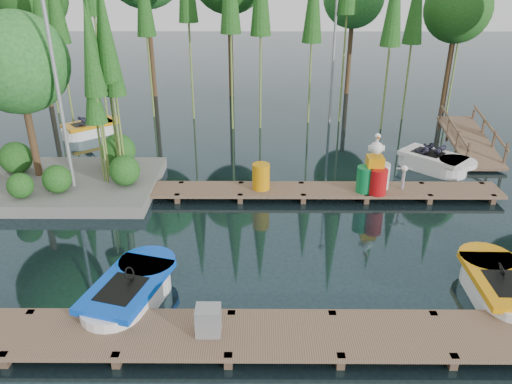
{
  "coord_description": "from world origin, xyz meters",
  "views": [
    {
      "loc": [
        0.57,
        -12.41,
        7.11
      ],
      "look_at": [
        0.5,
        0.5,
        1.1
      ],
      "focal_mm": 35.0,
      "sensor_mm": 36.0,
      "label": 1
    }
  ],
  "objects_px": {
    "yellow_barrel": "(261,176)",
    "utility_cabinet": "(208,320)",
    "boat_yellow_far": "(90,129)",
    "boat_blue": "(130,294)",
    "drum_cluster": "(375,175)",
    "island": "(44,96)"
  },
  "relations": [
    {
      "from": "utility_cabinet",
      "to": "drum_cluster",
      "type": "bearing_deg",
      "value": 55.37
    },
    {
      "from": "utility_cabinet",
      "to": "island",
      "type": "bearing_deg",
      "value": 127.03
    },
    {
      "from": "boat_yellow_far",
      "to": "drum_cluster",
      "type": "relative_size",
      "value": 1.45
    },
    {
      "from": "utility_cabinet",
      "to": "boat_blue",
      "type": "bearing_deg",
      "value": 146.01
    },
    {
      "from": "yellow_barrel",
      "to": "utility_cabinet",
      "type": "bearing_deg",
      "value": -98.73
    },
    {
      "from": "island",
      "to": "utility_cabinet",
      "type": "height_order",
      "value": "island"
    },
    {
      "from": "island",
      "to": "boat_yellow_far",
      "type": "xyz_separation_m",
      "value": [
        -0.67,
        5.61,
        -2.9
      ]
    },
    {
      "from": "yellow_barrel",
      "to": "drum_cluster",
      "type": "distance_m",
      "value": 3.66
    },
    {
      "from": "boat_yellow_far",
      "to": "utility_cabinet",
      "type": "height_order",
      "value": "boat_yellow_far"
    },
    {
      "from": "boat_blue",
      "to": "utility_cabinet",
      "type": "relative_size",
      "value": 5.31
    },
    {
      "from": "boat_blue",
      "to": "yellow_barrel",
      "type": "xyz_separation_m",
      "value": [
        2.98,
        5.71,
        0.44
      ]
    },
    {
      "from": "boat_yellow_far",
      "to": "boat_blue",
      "type": "bearing_deg",
      "value": -90.23
    },
    {
      "from": "yellow_barrel",
      "to": "drum_cluster",
      "type": "bearing_deg",
      "value": -2.38
    },
    {
      "from": "boat_blue",
      "to": "yellow_barrel",
      "type": "bearing_deg",
      "value": 78.36
    },
    {
      "from": "island",
      "to": "utility_cabinet",
      "type": "relative_size",
      "value": 11.12
    },
    {
      "from": "island",
      "to": "boat_blue",
      "type": "height_order",
      "value": "island"
    },
    {
      "from": "drum_cluster",
      "to": "boat_blue",
      "type": "bearing_deg",
      "value": -140.04
    },
    {
      "from": "boat_yellow_far",
      "to": "yellow_barrel",
      "type": "xyz_separation_m",
      "value": [
        7.62,
        -6.4,
        0.44
      ]
    },
    {
      "from": "yellow_barrel",
      "to": "drum_cluster",
      "type": "relative_size",
      "value": 0.44
    },
    {
      "from": "boat_blue",
      "to": "boat_yellow_far",
      "type": "bearing_deg",
      "value": 126.89
    },
    {
      "from": "boat_blue",
      "to": "island",
      "type": "bearing_deg",
      "value": 137.32
    },
    {
      "from": "yellow_barrel",
      "to": "boat_yellow_far",
      "type": "bearing_deg",
      "value": 139.98
    }
  ]
}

